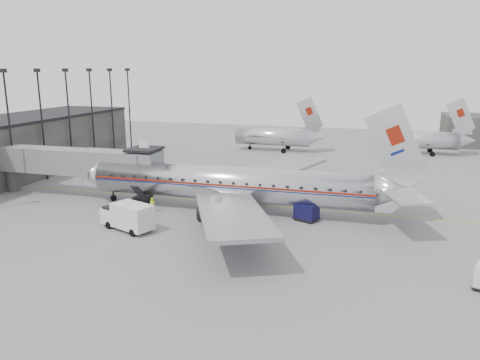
# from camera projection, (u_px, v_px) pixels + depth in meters

# --- Properties ---
(ground) EXTENTS (160.00, 160.00, 0.00)m
(ground) POSITION_uv_depth(u_px,v_px,m) (207.00, 218.00, 49.11)
(ground) COLOR slate
(ground) RESTS_ON ground
(terminal) EXTENTS (12.00, 46.00, 8.00)m
(terminal) POSITION_uv_depth(u_px,v_px,m) (6.00, 149.00, 66.70)
(terminal) COLOR #33302E
(terminal) RESTS_ON ground
(apron_line) EXTENTS (60.00, 0.15, 0.01)m
(apron_line) POSITION_uv_depth(u_px,v_px,m) (249.00, 204.00, 53.90)
(apron_line) COLOR gold
(apron_line) RESTS_ON ground
(jet_bridge) EXTENTS (21.00, 6.20, 7.10)m
(jet_bridge) POSITION_uv_depth(u_px,v_px,m) (86.00, 163.00, 56.06)
(jet_bridge) COLOR #57595C
(jet_bridge) RESTS_ON ground
(floodlight_masts) EXTENTS (0.90, 42.25, 15.25)m
(floodlight_masts) POSITION_uv_depth(u_px,v_px,m) (56.00, 118.00, 66.72)
(floodlight_masts) COLOR black
(floodlight_masts) RESTS_ON ground
(distant_aircraft_near) EXTENTS (16.39, 3.20, 10.26)m
(distant_aircraft_near) POSITION_uv_depth(u_px,v_px,m) (274.00, 136.00, 88.18)
(distant_aircraft_near) COLOR silver
(distant_aircraft_near) RESTS_ON ground
(distant_aircraft_mid) EXTENTS (16.39, 3.20, 10.26)m
(distant_aircraft_mid) POSITION_uv_depth(u_px,v_px,m) (419.00, 139.00, 84.89)
(distant_aircraft_mid) COLOR silver
(distant_aircraft_mid) RESTS_ON ground
(airliner) EXTENTS (38.41, 35.61, 12.15)m
(airliner) POSITION_uv_depth(u_px,v_px,m) (236.00, 184.00, 50.57)
(airliner) COLOR silver
(airliner) RESTS_ON ground
(service_van) EXTENTS (6.06, 4.05, 2.66)m
(service_van) POSITION_uv_depth(u_px,v_px,m) (128.00, 216.00, 45.20)
(service_van) COLOR silver
(service_van) RESTS_ON ground
(baggage_cart_navy) EXTENTS (2.80, 2.51, 1.81)m
(baggage_cart_navy) POSITION_uv_depth(u_px,v_px,m) (307.00, 211.00, 48.00)
(baggage_cart_navy) COLOR #0E0C33
(baggage_cart_navy) RESTS_ON ground
(ramp_worker) EXTENTS (0.70, 0.62, 1.61)m
(ramp_worker) POSITION_uv_depth(u_px,v_px,m) (153.00, 205.00, 50.79)
(ramp_worker) COLOR yellow
(ramp_worker) RESTS_ON ground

